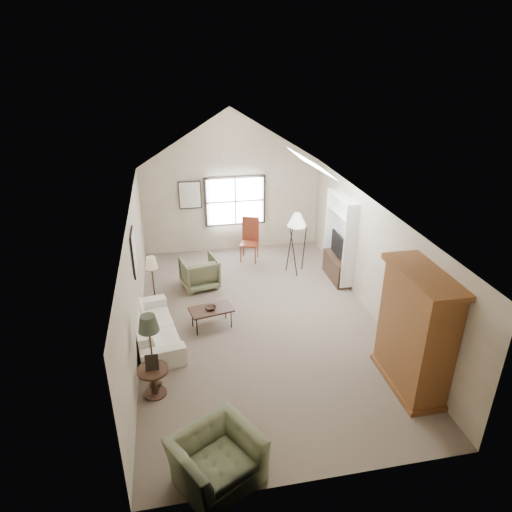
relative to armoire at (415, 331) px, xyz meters
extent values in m
cube|color=#6B5B4D|center=(-2.18, 2.40, -1.10)|extent=(5.00, 8.00, 0.01)
cube|color=tan|center=(-2.18, 6.40, 0.15)|extent=(5.00, 0.01, 2.50)
cube|color=tan|center=(-2.18, -1.60, 0.15)|extent=(5.00, 0.01, 2.50)
cube|color=tan|center=(-4.68, 2.40, 0.15)|extent=(0.01, 8.00, 2.50)
cube|color=tan|center=(0.32, 2.40, 0.15)|extent=(0.01, 8.00, 2.50)
cube|color=black|center=(-2.08, 6.36, 0.35)|extent=(1.72, 0.08, 1.42)
cube|color=black|center=(-4.65, 2.70, 0.65)|extent=(0.68, 0.04, 0.88)
cube|color=black|center=(-3.33, 6.37, 0.60)|extent=(0.62, 0.04, 0.78)
cube|color=brown|center=(0.00, 0.00, 0.00)|extent=(0.60, 1.50, 2.20)
cube|color=white|center=(0.16, 4.00, 0.05)|extent=(0.32, 1.30, 2.10)
cube|color=#382316|center=(0.14, 4.00, -0.80)|extent=(0.34, 1.18, 0.60)
cube|color=black|center=(0.14, 4.00, -0.18)|extent=(0.05, 0.90, 0.55)
imported|color=white|center=(-4.38, 2.17, -0.79)|extent=(1.19, 2.24, 0.62)
imported|color=#6B714F|center=(-3.53, -1.30, -0.74)|extent=(1.45, 1.39, 0.73)
imported|color=#686B4B|center=(-3.31, 4.25, -0.71)|extent=(1.00, 1.02, 0.77)
cube|color=#321B14|center=(-3.21, 2.42, -0.87)|extent=(0.97, 0.66, 0.45)
imported|color=#322014|center=(-3.21, 2.42, -0.62)|extent=(0.25, 0.25, 0.05)
cylinder|color=#392217|center=(-4.38, 0.57, -0.83)|extent=(0.62, 0.62, 0.53)
cube|color=maroon|center=(-1.84, 5.51, -0.50)|extent=(0.60, 0.60, 1.19)
camera|label=1|loc=(-3.84, -5.74, 4.40)|focal=32.00mm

